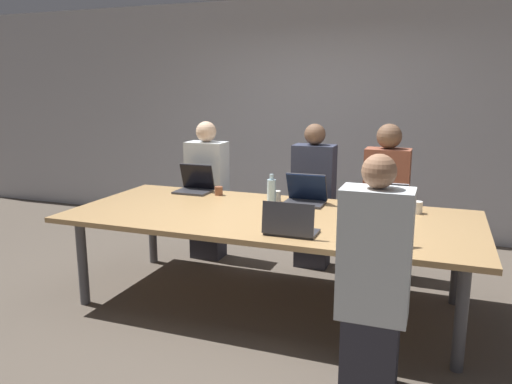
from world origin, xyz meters
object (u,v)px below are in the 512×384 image
laptop_far_center (305,195)px  laptop_near_midright (290,225)px  person_near_right (373,280)px  person_far_left (207,193)px  laptop_far_right (387,202)px  laptop_near_right (380,233)px  person_far_center (313,199)px  stapler (300,221)px  laptop_far_left (195,184)px  bottle_far_center (271,191)px  cup_far_right (417,207)px  person_far_right (385,204)px  cup_far_left (219,191)px  cup_far_center (277,196)px

laptop_far_center → laptop_near_midright: (0.14, -0.95, -0.01)m
person_near_right → laptop_near_midright: person_near_right is taller
person_far_left → laptop_near_midright: size_ratio=3.92×
person_near_right → laptop_near_midright: (-0.62, 0.40, 0.15)m
laptop_far_right → laptop_far_center: bearing=-179.2°
laptop_near_right → person_near_right: 0.46m
laptop_far_right → laptop_near_right: bearing=-86.6°
laptop_near_right → person_far_left: bearing=-35.5°
laptop_near_midright → laptop_far_center: bearing=-81.4°
laptop_far_right → person_near_right: person_near_right is taller
person_far_center → stapler: (0.19, -1.21, 0.10)m
laptop_far_left → bottle_far_center: size_ratio=1.27×
laptop_near_midright → stapler: size_ratio=2.38×
stapler → cup_far_right: bearing=36.4°
person_near_right → person_far_right: bearing=-86.0°
laptop_far_left → laptop_far_right: (1.81, -0.10, -0.01)m
person_far_center → bottle_far_center: bearing=-107.4°
person_far_center → bottle_far_center: size_ratio=5.37×
cup_far_right → stapler: (-0.79, -0.64, -0.02)m
laptop_far_left → laptop_near_right: (1.87, -1.03, -0.01)m
cup_far_left → laptop_near_midright: size_ratio=0.23×
person_far_right → cup_far_center: size_ratio=14.41×
laptop_far_left → laptop_far_center: bearing=-5.6°
person_far_center → laptop_far_left: bearing=-157.5°
laptop_far_center → laptop_near_midright: bearing=-81.4°
cup_far_right → laptop_near_midright: size_ratio=0.27×
cup_far_right → stapler: 1.02m
person_far_left → cup_far_left: bearing=-51.2°
laptop_far_right → cup_far_right: size_ratio=3.44×
laptop_far_left → stapler: 1.47m
laptop_far_left → laptop_near_right: 2.13m
bottle_far_center → person_near_right: 1.62m
person_far_left → laptop_near_right: 2.33m
laptop_far_left → person_near_right: person_near_right is taller
bottle_far_center → person_near_right: person_near_right is taller
laptop_far_left → laptop_far_center: 1.13m
laptop_far_right → cup_far_center: laptop_far_right is taller
laptop_near_right → stapler: size_ratio=2.03×
laptop_far_center → person_far_center: 0.57m
cup_far_left → person_near_right: person_near_right is taller
laptop_far_right → person_near_right: bearing=-86.8°
laptop_far_center → cup_far_center: 0.25m
cup_far_right → laptop_near_midright: bearing=-130.0°
laptop_near_right → stapler: bearing=-23.3°
cup_far_left → laptop_far_center: laptop_far_center is taller
person_far_left → person_far_center: bearing=6.4°
laptop_near_right → laptop_far_center: bearing=-51.1°
person_far_right → person_near_right: (0.13, -1.85, -0.02)m
laptop_far_left → person_far_center: bearing=22.5°
laptop_far_right → laptop_near_right: size_ratio=1.09×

